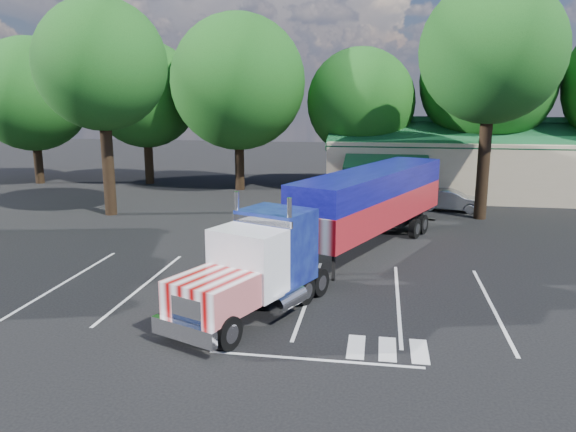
% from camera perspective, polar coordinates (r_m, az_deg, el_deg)
% --- Properties ---
extents(ground, '(120.00, 120.00, 0.00)m').
position_cam_1_polar(ground, '(26.85, -3.02, -3.27)').
color(ground, black).
rests_on(ground, ground).
extents(event_hall, '(24.20, 14.12, 5.55)m').
position_cam_1_polar(event_hall, '(44.10, 20.04, 5.07)').
color(event_hall, '#C3AE91').
rests_on(event_hall, ground).
extents(tree_row_a, '(9.00, 9.00, 11.68)m').
position_cam_1_polar(tree_row_a, '(50.06, -24.57, 11.18)').
color(tree_row_a, black).
rests_on(tree_row_a, ground).
extents(tree_row_b, '(8.40, 8.40, 11.35)m').
position_cam_1_polar(tree_row_b, '(46.90, -14.29, 11.86)').
color(tree_row_b, black).
rests_on(tree_row_b, ground).
extents(tree_row_c, '(10.00, 10.00, 13.05)m').
position_cam_1_polar(tree_row_c, '(42.79, -5.09, 13.39)').
color(tree_row_c, black).
rests_on(tree_row_c, ground).
extents(tree_row_d, '(8.00, 8.00, 10.60)m').
position_cam_1_polar(tree_row_d, '(42.78, 7.39, 11.39)').
color(tree_row_d, black).
rests_on(tree_row_d, ground).
extents(tree_row_e, '(9.60, 9.60, 12.90)m').
position_cam_1_polar(tree_row_e, '(43.88, 19.60, 12.78)').
color(tree_row_e, black).
rests_on(tree_row_e, ground).
extents(tree_near_left, '(7.60, 7.60, 12.65)m').
position_cam_1_polar(tree_near_left, '(35.20, -18.45, 14.32)').
color(tree_near_left, black).
rests_on(tree_near_left, ground).
extents(tree_near_right, '(8.00, 8.00, 13.50)m').
position_cam_1_polar(tree_near_right, '(34.33, 20.00, 15.37)').
color(tree_near_right, black).
rests_on(tree_near_right, ground).
extents(semi_truck, '(9.59, 18.30, 3.97)m').
position_cam_1_polar(semi_truck, '(24.15, 6.15, 0.39)').
color(semi_truck, black).
rests_on(semi_truck, ground).
extents(woman, '(0.66, 0.80, 1.88)m').
position_cam_1_polar(woman, '(20.64, -2.27, -5.37)').
color(woman, black).
rests_on(woman, ground).
extents(bicycle, '(0.88, 1.73, 0.87)m').
position_cam_1_polar(bicycle, '(32.07, 2.36, 0.11)').
color(bicycle, black).
rests_on(bicycle, ground).
extents(silver_sedan, '(4.24, 2.18, 1.33)m').
position_cam_1_polar(silver_sedan, '(36.61, 16.24, 1.53)').
color(silver_sedan, '#94959B').
rests_on(silver_sedan, ground).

